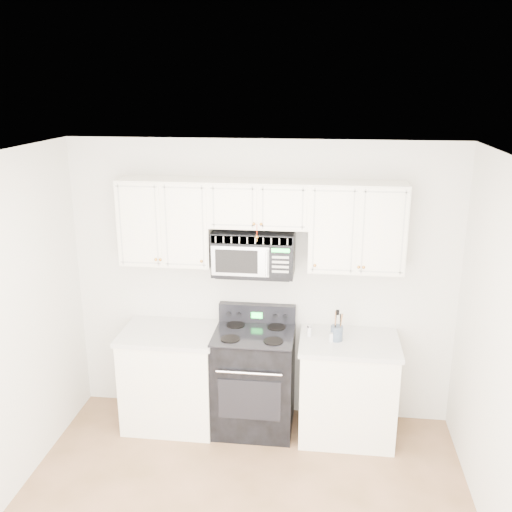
# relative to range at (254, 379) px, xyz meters

# --- Properties ---
(room) EXTENTS (3.51, 3.51, 2.61)m
(room) POSITION_rel_range_xyz_m (0.04, -1.45, 0.82)
(room) COLOR #976C51
(room) RESTS_ON ground
(base_cabinet_left) EXTENTS (0.86, 0.65, 0.92)m
(base_cabinet_left) POSITION_rel_range_xyz_m (-0.76, -0.01, -0.06)
(base_cabinet_left) COLOR white
(base_cabinet_left) RESTS_ON ground
(base_cabinet_right) EXTENTS (0.86, 0.65, 0.92)m
(base_cabinet_right) POSITION_rel_range_xyz_m (0.84, -0.01, -0.06)
(base_cabinet_right) COLOR white
(base_cabinet_right) RESTS_ON ground
(range) EXTENTS (0.71, 0.65, 1.11)m
(range) POSITION_rel_range_xyz_m (0.00, 0.00, 0.00)
(range) COLOR black
(range) RESTS_ON ground
(upper_cabinets) EXTENTS (2.44, 0.37, 0.75)m
(upper_cabinets) POSITION_rel_range_xyz_m (0.04, 0.13, 1.45)
(upper_cabinets) COLOR white
(upper_cabinets) RESTS_ON ground
(microwave) EXTENTS (0.70, 0.40, 0.39)m
(microwave) POSITION_rel_range_xyz_m (-0.01, 0.12, 1.16)
(microwave) COLOR black
(microwave) RESTS_ON ground
(utensil_crock) EXTENTS (0.11, 0.11, 0.28)m
(utensil_crock) POSITION_rel_range_xyz_m (0.72, -0.03, 0.51)
(utensil_crock) COLOR slate
(utensil_crock) RESTS_ON base_cabinet_right
(shaker_salt) EXTENTS (0.04, 0.04, 0.10)m
(shaker_salt) POSITION_rel_range_xyz_m (0.49, 0.03, 0.49)
(shaker_salt) COLOR silver
(shaker_salt) RESTS_ON base_cabinet_right
(shaker_pepper) EXTENTS (0.04, 0.04, 0.09)m
(shaker_pepper) POSITION_rel_range_xyz_m (0.68, -0.06, 0.48)
(shaker_pepper) COLOR silver
(shaker_pepper) RESTS_ON base_cabinet_right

